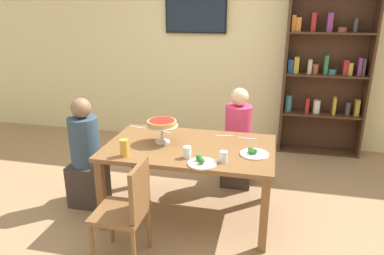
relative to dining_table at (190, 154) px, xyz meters
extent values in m
plane|color=#9E7A56|center=(0.00, 0.00, -0.65)|extent=(12.00, 12.00, 0.00)
cube|color=beige|center=(0.00, 2.20, 0.75)|extent=(8.00, 0.12, 2.80)
cube|color=brown|center=(0.00, 0.00, 0.07)|extent=(1.59, 0.97, 0.04)
cube|color=brown|center=(-0.73, -0.42, -0.30)|extent=(0.07, 0.07, 0.70)
cube|color=brown|center=(0.73, -0.42, -0.30)|extent=(0.07, 0.07, 0.70)
cube|color=brown|center=(-0.73, 0.42, -0.30)|extent=(0.07, 0.07, 0.70)
cube|color=brown|center=(0.73, 0.42, -0.30)|extent=(0.07, 0.07, 0.70)
cube|color=#422819|center=(0.88, 1.98, 0.45)|extent=(0.03, 0.30, 2.20)
cube|color=#422819|center=(1.95, 1.98, 0.45)|extent=(0.03, 0.30, 2.20)
cube|color=#422819|center=(1.42, 2.12, 0.45)|extent=(1.10, 0.02, 2.20)
cube|color=#422819|center=(1.42, 1.98, -0.64)|extent=(1.04, 0.28, 0.02)
cube|color=#422819|center=(1.42, 1.98, -0.09)|extent=(1.04, 0.28, 0.02)
cube|color=#422819|center=(1.42, 1.98, 0.46)|extent=(1.04, 0.28, 0.02)
cube|color=#422819|center=(1.42, 1.98, 1.01)|extent=(1.04, 0.28, 0.02)
cylinder|color=#3D7084|center=(0.97, 1.98, 0.04)|extent=(0.10, 0.10, 0.23)
cube|color=maroon|center=(1.22, 1.98, 0.02)|extent=(0.05, 0.13, 0.21)
cylinder|color=silver|center=(1.35, 1.98, 0.01)|extent=(0.09, 0.09, 0.18)
cube|color=#B7932D|center=(1.57, 1.98, 0.04)|extent=(0.04, 0.13, 0.24)
cube|color=#3D3838|center=(1.75, 1.98, 0.01)|extent=(0.05, 0.11, 0.18)
cube|color=#B7932D|center=(1.87, 1.98, 0.03)|extent=(0.05, 0.11, 0.22)
cube|color=navy|center=(0.95, 1.98, 0.56)|extent=(0.07, 0.13, 0.18)
cube|color=#B7932D|center=(1.03, 1.98, 0.58)|extent=(0.06, 0.12, 0.22)
cube|color=#B2A88E|center=(1.20, 1.98, 0.57)|extent=(0.05, 0.13, 0.19)
cylinder|color=brown|center=(1.28, 1.98, 0.54)|extent=(0.08, 0.08, 0.13)
cube|color=#2D6B38|center=(1.40, 1.98, 0.60)|extent=(0.05, 0.13, 0.25)
cylinder|color=#3D7084|center=(1.49, 1.98, 0.50)|extent=(0.11, 0.11, 0.07)
cube|color=maroon|center=(1.65, 1.98, 0.57)|extent=(0.06, 0.10, 0.20)
cube|color=#B7932D|center=(1.71, 1.98, 0.55)|extent=(0.05, 0.13, 0.16)
cube|color=#7A3370|center=(1.82, 1.98, 0.59)|extent=(0.04, 0.10, 0.23)
cube|color=#3D3838|center=(1.87, 1.98, 0.58)|extent=(0.04, 0.13, 0.22)
cube|color=orange|center=(0.94, 1.98, 1.12)|extent=(0.05, 0.13, 0.20)
cube|color=orange|center=(1.00, 1.98, 1.11)|extent=(0.06, 0.13, 0.18)
cube|color=maroon|center=(1.19, 1.98, 1.14)|extent=(0.06, 0.13, 0.24)
cube|color=#7A3370|center=(1.39, 1.98, 1.14)|extent=(0.07, 0.13, 0.24)
cylinder|color=brown|center=(1.55, 1.98, 1.05)|extent=(0.12, 0.12, 0.06)
cube|color=#3D3838|center=(1.70, 1.98, 1.11)|extent=(0.04, 0.13, 0.17)
cube|color=black|center=(-0.40, 2.11, 1.23)|extent=(0.88, 0.05, 0.54)
cube|color=#192333|center=(-0.40, 2.08, 1.23)|extent=(0.84, 0.01, 0.50)
cube|color=#382D28|center=(0.39, 0.76, -0.43)|extent=(0.34, 0.34, 0.45)
cylinder|color=#D63866|center=(0.39, 0.76, 0.05)|extent=(0.30, 0.30, 0.50)
sphere|color=beige|center=(0.39, 0.76, 0.40)|extent=(0.20, 0.20, 0.20)
cube|color=#382D28|center=(-1.09, -0.02, -0.43)|extent=(0.34, 0.34, 0.45)
cylinder|color=#33475B|center=(-1.09, -0.02, 0.05)|extent=(0.30, 0.30, 0.50)
sphere|color=#846047|center=(-1.09, -0.02, 0.40)|extent=(0.20, 0.20, 0.20)
cube|color=brown|center=(-0.40, -0.77, -0.22)|extent=(0.40, 0.40, 0.04)
cube|color=brown|center=(-0.22, -0.77, 0.01)|extent=(0.04, 0.36, 0.42)
cylinder|color=brown|center=(-0.57, -0.95, -0.45)|extent=(0.04, 0.04, 0.41)
cylinder|color=brown|center=(-0.57, -0.60, -0.45)|extent=(0.04, 0.04, 0.41)
cylinder|color=brown|center=(-0.22, -0.95, -0.45)|extent=(0.04, 0.04, 0.41)
cylinder|color=brown|center=(-0.22, -0.60, -0.45)|extent=(0.04, 0.04, 0.41)
cylinder|color=silver|center=(-0.28, 0.03, 0.09)|extent=(0.15, 0.15, 0.01)
cylinder|color=silver|center=(-0.28, 0.03, 0.18)|extent=(0.03, 0.03, 0.16)
cylinder|color=silver|center=(-0.28, 0.03, 0.26)|extent=(0.31, 0.31, 0.01)
cylinder|color=tan|center=(-0.28, 0.03, 0.29)|extent=(0.28, 0.28, 0.04)
cylinder|color=maroon|center=(-0.28, 0.03, 0.31)|extent=(0.24, 0.24, 0.00)
cylinder|color=white|center=(0.61, -0.08, 0.09)|extent=(0.26, 0.26, 0.01)
sphere|color=#2D7028|center=(0.60, -0.11, 0.12)|extent=(0.04, 0.04, 0.04)
sphere|color=#2D7028|center=(0.61, -0.09, 0.13)|extent=(0.05, 0.05, 0.05)
sphere|color=#2D7028|center=(0.58, -0.07, 0.13)|extent=(0.05, 0.05, 0.05)
sphere|color=#2D7028|center=(0.58, -0.11, 0.12)|extent=(0.04, 0.04, 0.04)
cylinder|color=white|center=(0.20, -0.38, 0.09)|extent=(0.25, 0.25, 0.01)
sphere|color=#2D7028|center=(0.19, -0.40, 0.13)|extent=(0.06, 0.06, 0.06)
sphere|color=#2D7028|center=(0.16, -0.35, 0.13)|extent=(0.06, 0.06, 0.06)
cylinder|color=gold|center=(-0.51, -0.36, 0.16)|extent=(0.08, 0.08, 0.15)
cylinder|color=white|center=(0.04, -0.28, 0.14)|extent=(0.07, 0.07, 0.10)
cylinder|color=white|center=(0.36, -0.30, 0.14)|extent=(0.07, 0.07, 0.10)
cube|color=silver|center=(0.52, 0.31, 0.09)|extent=(0.18, 0.02, 0.00)
cube|color=silver|center=(-0.37, 0.33, 0.09)|extent=(0.18, 0.07, 0.00)
cube|color=silver|center=(0.29, 0.34, 0.09)|extent=(0.18, 0.07, 0.00)
cube|color=silver|center=(-0.68, 0.39, 0.09)|extent=(0.18, 0.05, 0.00)
camera|label=1|loc=(0.72, -3.08, 1.36)|focal=33.55mm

